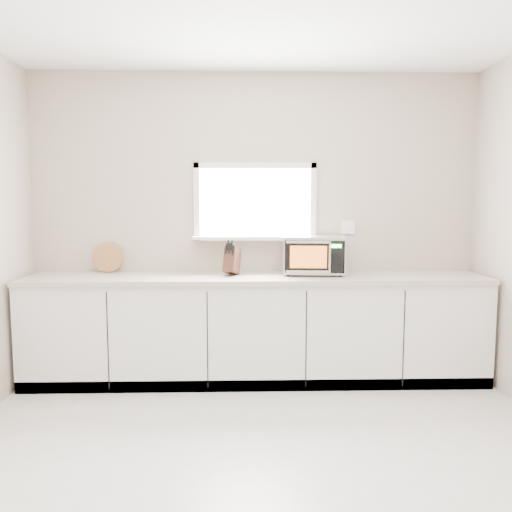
{
  "coord_description": "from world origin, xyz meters",
  "views": [
    {
      "loc": [
        -0.11,
        -2.54,
        1.53
      ],
      "look_at": [
        -0.0,
        1.55,
        1.1
      ],
      "focal_mm": 35.0,
      "sensor_mm": 36.0,
      "label": 1
    }
  ],
  "objects": [
    {
      "name": "ground",
      "position": [
        0.0,
        0.0,
        0.0
      ],
      "size": [
        4.0,
        4.0,
        0.0
      ],
      "primitive_type": "plane",
      "color": "beige",
      "rests_on": "ground"
    },
    {
      "name": "back_wall",
      "position": [
        0.0,
        2.0,
        1.36
      ],
      "size": [
        4.0,
        0.17,
        2.7
      ],
      "color": "#B9A893",
      "rests_on": "ground"
    },
    {
      "name": "cabinets",
      "position": [
        0.0,
        1.7,
        0.44
      ],
      "size": [
        3.92,
        0.6,
        0.88
      ],
      "primitive_type": "cube",
      "color": "silver",
      "rests_on": "ground"
    },
    {
      "name": "countertop",
      "position": [
        0.0,
        1.69,
        0.9
      ],
      "size": [
        3.92,
        0.64,
        0.04
      ],
      "primitive_type": "cube",
      "color": "#B4A794",
      "rests_on": "cabinets"
    },
    {
      "name": "microwave",
      "position": [
        0.51,
        1.78,
        1.1
      ],
      "size": [
        0.55,
        0.47,
        0.34
      ],
      "rotation": [
        0.0,
        0.0,
        -0.1
      ],
      "color": "black",
      "rests_on": "countertop"
    },
    {
      "name": "knife_block",
      "position": [
        -0.21,
        1.74,
        1.05
      ],
      "size": [
        0.17,
        0.23,
        0.31
      ],
      "rotation": [
        0.0,
        0.0,
        -0.35
      ],
      "color": "#402317",
      "rests_on": "countertop"
    },
    {
      "name": "cutting_board",
      "position": [
        -1.32,
        1.94,
        1.05
      ],
      "size": [
        0.27,
        0.06,
        0.27
      ],
      "primitive_type": "cylinder",
      "rotation": [
        1.4,
        0.0,
        0.0
      ],
      "color": "#AE7643",
      "rests_on": "countertop"
    },
    {
      "name": "coffee_grinder",
      "position": [
        0.74,
        1.88,
        1.01
      ],
      "size": [
        0.13,
        0.13,
        0.19
      ],
      "rotation": [
        0.0,
        0.0,
        0.25
      ],
      "color": "#B6B9BE",
      "rests_on": "countertop"
    }
  ]
}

